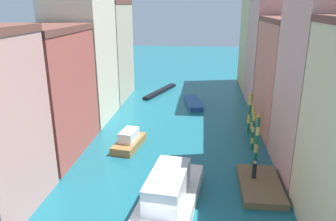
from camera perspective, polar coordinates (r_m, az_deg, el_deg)
name	(u,v)px	position (r m, az deg, el deg)	size (l,w,h in m)	color
ground_plane	(183,115)	(44.67, 2.63, -0.81)	(154.00, 154.00, 0.00)	#196070
building_left_1	(46,92)	(34.11, -20.75, 3.09)	(6.79, 11.17, 12.65)	#B25147
building_left_2	(81,38)	(42.97, -15.10, 12.22)	(6.79, 9.31, 21.00)	beige
building_left_3	(106,50)	(52.91, -10.91, 10.38)	(6.79, 10.64, 15.21)	#BCB299
building_right_1	(330,64)	(29.74, 26.70, 7.37)	(6.79, 8.92, 19.86)	tan
building_right_2	(292,77)	(40.19, 21.06, 5.60)	(6.79, 12.18, 13.18)	#C6705B
building_right_3	(275,33)	(50.65, 18.40, 12.86)	(6.79, 10.09, 21.18)	tan
building_right_4	(263,29)	(60.99, 16.38, 13.67)	(6.79, 11.14, 20.88)	#DBB77A
waterfront_dock	(260,185)	(28.57, 15.92, -12.53)	(3.31, 6.16, 0.56)	brown
person_on_dock	(254,170)	(28.61, 14.97, -10.09)	(0.36, 0.36, 1.55)	black
mooring_pole_0	(257,137)	(32.17, 15.43, -4.60)	(0.36, 0.36, 4.76)	#197247
mooring_pole_1	(253,130)	(34.77, 14.74, -3.41)	(0.31, 0.31, 4.09)	#197247
mooring_pole_2	(252,120)	(38.13, 14.59, -1.69)	(0.27, 0.27, 3.82)	#197247
mooring_pole_3	(249,113)	(39.03, 14.15, -0.36)	(0.35, 0.35, 4.86)	#197247
vaporetto_white	(168,198)	(24.32, -0.06, -15.22)	(5.11, 11.44, 3.21)	white
gondola_black	(160,91)	(55.93, -1.35, 3.40)	(4.49, 10.28, 0.49)	black
motorboat_0	(129,141)	(34.82, -6.88, -5.33)	(2.96, 5.33, 1.92)	olive
motorboat_1	(193,103)	(49.26, 4.45, 1.39)	(3.22, 7.26, 0.66)	#234C93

